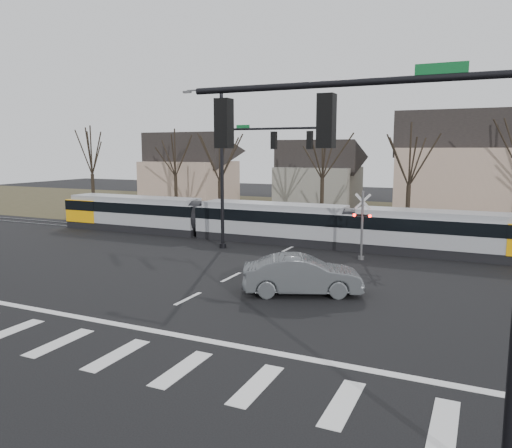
% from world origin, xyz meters
% --- Properties ---
extents(ground, '(140.00, 140.00, 0.00)m').
position_xyz_m(ground, '(0.00, 0.00, 0.00)').
color(ground, black).
extents(grass_verge, '(140.00, 28.00, 0.01)m').
position_xyz_m(grass_verge, '(0.00, 32.00, 0.01)').
color(grass_verge, '#38331E').
rests_on(grass_verge, ground).
extents(crosswalk, '(27.00, 2.60, 0.01)m').
position_xyz_m(crosswalk, '(0.00, -4.00, 0.01)').
color(crosswalk, silver).
rests_on(crosswalk, ground).
extents(stop_line, '(28.00, 0.35, 0.01)m').
position_xyz_m(stop_line, '(0.00, -1.80, 0.01)').
color(stop_line, silver).
rests_on(stop_line, ground).
extents(lane_dashes, '(0.18, 30.00, 0.01)m').
position_xyz_m(lane_dashes, '(0.00, 16.00, 0.01)').
color(lane_dashes, silver).
rests_on(lane_dashes, ground).
extents(rail_pair, '(90.00, 1.52, 0.06)m').
position_xyz_m(rail_pair, '(0.00, 15.80, 0.03)').
color(rail_pair, '#59595E').
rests_on(rail_pair, ground).
extents(tram, '(35.34, 2.62, 2.68)m').
position_xyz_m(tram, '(-2.06, 16.00, 1.46)').
color(tram, gray).
rests_on(tram, ground).
extents(sedan, '(5.67, 6.56, 1.72)m').
position_xyz_m(sedan, '(4.20, 4.75, 0.86)').
color(sedan, '#4C4F53').
rests_on(sedan, ground).
extents(signal_pole_near_right, '(6.72, 0.44, 8.00)m').
position_xyz_m(signal_pole_near_right, '(10.11, -6.00, 5.17)').
color(signal_pole_near_right, black).
rests_on(signal_pole_near_right, ground).
extents(signal_pole_far, '(9.28, 0.44, 10.20)m').
position_xyz_m(signal_pole_far, '(-2.41, 12.50, 5.70)').
color(signal_pole_far, black).
rests_on(signal_pole_far, ground).
extents(rail_crossing_signal, '(1.08, 0.36, 4.00)m').
position_xyz_m(rail_crossing_signal, '(5.00, 12.79, 1.89)').
color(rail_crossing_signal, '#59595B').
rests_on(rail_crossing_signal, ground).
extents(tree_row, '(59.20, 7.20, 10.00)m').
position_xyz_m(tree_row, '(2.00, 26.00, 5.00)').
color(tree_row, black).
rests_on(tree_row, ground).
extents(house_a, '(9.72, 8.64, 8.60)m').
position_xyz_m(house_a, '(-20.00, 34.00, 4.46)').
color(house_a, tan).
rests_on(house_a, ground).
extents(house_b, '(8.64, 7.56, 7.65)m').
position_xyz_m(house_b, '(-5.00, 36.00, 3.97)').
color(house_b, slate).
rests_on(house_b, ground).
extents(house_c, '(10.80, 8.64, 10.10)m').
position_xyz_m(house_c, '(9.00, 33.00, 5.23)').
color(house_c, tan).
rests_on(house_c, ground).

